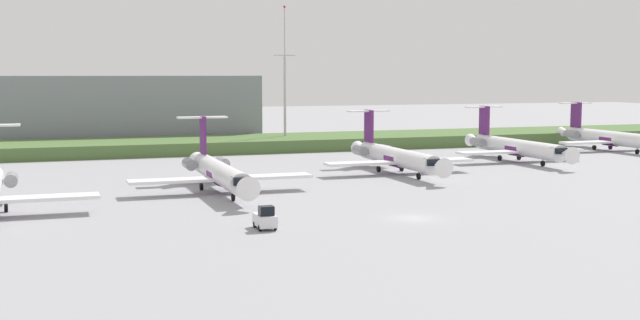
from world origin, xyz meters
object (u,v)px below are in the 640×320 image
regional_jet_fifth (515,146)px  antenna_mast (285,90)px  regional_jet_third (219,172)px  regional_jet_sixth (609,137)px  baggage_tug (265,219)px  regional_jet_fourth (395,156)px

regional_jet_fifth → antenna_mast: bearing=128.7°
regional_jet_third → antenna_mast: 61.74m
regional_jet_sixth → baggage_tug: regional_jet_sixth is taller
regional_jet_sixth → antenna_mast: (-57.69, 25.97, 9.10)m
antenna_mast → baggage_tug: (-25.90, -81.42, -10.63)m
baggage_tug → regional_jet_fifth: bearing=38.5°
regional_jet_third → regional_jet_fourth: size_ratio=1.00×
regional_jet_fifth → regional_jet_sixth: same height
regional_jet_sixth → baggage_tug: (-83.59, -55.44, -1.53)m
regional_jet_fifth → baggage_tug: (-55.66, -44.30, -1.53)m
regional_jet_fourth → baggage_tug: regional_jet_fourth is taller
regional_jet_sixth → baggage_tug: 100.32m
regional_jet_third → regional_jet_fifth: 57.86m
antenna_mast → baggage_tug: 86.10m
regional_jet_sixth → antenna_mast: size_ratio=1.10×
regional_jet_third → regional_jet_sixth: 87.90m
regional_jet_fourth → antenna_mast: 46.43m
regional_jet_third → baggage_tug: (-0.87, -25.72, -1.53)m
baggage_tug → regional_jet_fourth: bearing=50.5°
antenna_mast → baggage_tug: antenna_mast is taller
regional_jet_fifth → regional_jet_sixth: size_ratio=1.00×
regional_jet_fifth → regional_jet_fourth: bearing=-162.4°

